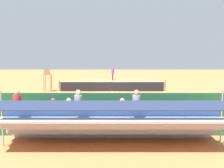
# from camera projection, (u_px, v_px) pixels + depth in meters

# --- Properties ---
(ground_plane) EXTENTS (60.00, 60.00, 0.00)m
(ground_plane) POSITION_uv_depth(u_px,v_px,m) (112.00, 91.00, 27.00)
(ground_plane) COLOR #D17542
(court_line_markings) EXTENTS (10.10, 22.20, 0.01)m
(court_line_markings) POSITION_uv_depth(u_px,v_px,m) (112.00, 91.00, 27.03)
(court_line_markings) COLOR white
(court_line_markings) RESTS_ON ground
(tennis_net) EXTENTS (10.30, 0.10, 1.07)m
(tennis_net) POSITION_uv_depth(u_px,v_px,m) (112.00, 86.00, 26.94)
(tennis_net) COLOR black
(tennis_net) RESTS_ON ground
(backdrop_wall) EXTENTS (18.00, 0.16, 2.00)m
(backdrop_wall) POSITION_uv_depth(u_px,v_px,m) (112.00, 114.00, 12.98)
(backdrop_wall) COLOR #235633
(backdrop_wall) RESTS_ON ground
(bleacher_stand) EXTENTS (9.06, 2.40, 2.48)m
(bleacher_stand) POSITION_uv_depth(u_px,v_px,m) (107.00, 123.00, 11.63)
(bleacher_stand) COLOR #9EA0A5
(bleacher_stand) RESTS_ON ground
(umpire_chair) EXTENTS (0.67, 0.67, 2.14)m
(umpire_chair) POSITION_uv_depth(u_px,v_px,m) (47.00, 78.00, 26.83)
(umpire_chair) COLOR olive
(umpire_chair) RESTS_ON ground
(courtside_bench) EXTENTS (1.80, 0.40, 0.93)m
(courtside_bench) POSITION_uv_depth(u_px,v_px,m) (157.00, 120.00, 13.75)
(courtside_bench) COLOR #234C2D
(courtside_bench) RESTS_ON ground
(equipment_bag) EXTENTS (0.90, 0.36, 0.36)m
(equipment_bag) POSITION_uv_depth(u_px,v_px,m) (123.00, 128.00, 13.67)
(equipment_bag) COLOR black
(equipment_bag) RESTS_ON ground
(tennis_player) EXTENTS (0.38, 0.54, 1.93)m
(tennis_player) POSITION_uv_depth(u_px,v_px,m) (113.00, 72.00, 37.08)
(tennis_player) COLOR black
(tennis_player) RESTS_ON ground
(tennis_racket) EXTENTS (0.57, 0.31, 0.03)m
(tennis_racket) POSITION_uv_depth(u_px,v_px,m) (110.00, 80.00, 37.56)
(tennis_racket) COLOR black
(tennis_racket) RESTS_ON ground
(tennis_ball_near) EXTENTS (0.07, 0.07, 0.07)m
(tennis_ball_near) POSITION_uv_depth(u_px,v_px,m) (116.00, 81.00, 36.23)
(tennis_ball_near) COLOR #CCDB33
(tennis_ball_near) RESTS_ON ground
(line_judge) EXTENTS (0.37, 0.53, 1.93)m
(line_judge) POSITION_uv_depth(u_px,v_px,m) (22.00, 111.00, 13.59)
(line_judge) COLOR #232328
(line_judge) RESTS_ON ground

